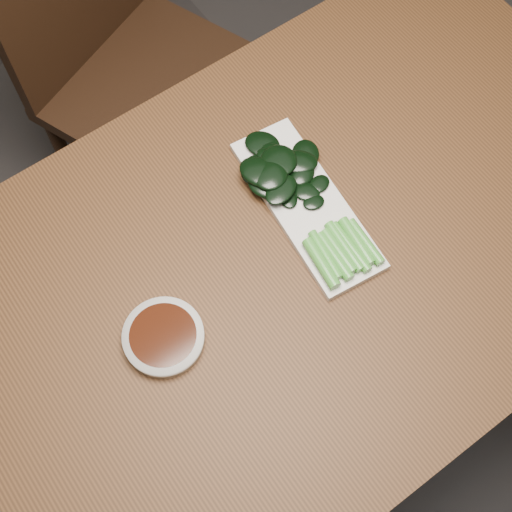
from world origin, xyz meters
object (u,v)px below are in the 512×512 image
at_px(chair_far, 132,61).
at_px(gai_lan, 293,192).
at_px(serving_plate, 307,205).
at_px(sauce_bowl, 164,337).
at_px(table, 275,281).

distance_m(chair_far, gai_lan, 0.69).
bearing_deg(serving_plate, gai_lan, 114.00).
height_order(sauce_bowl, gai_lan, gai_lan).
height_order(table, gai_lan, gai_lan).
xyz_separation_m(chair_far, gai_lan, (-0.02, -0.62, 0.29)).
distance_m(table, serving_plate, 0.14).
bearing_deg(gai_lan, serving_plate, -66.00).
distance_m(table, chair_far, 0.74).
relative_size(serving_plate, gai_lan, 1.02).
xyz_separation_m(table, sauce_bowl, (-0.22, -0.00, 0.08)).
bearing_deg(gai_lan, table, -139.48).
bearing_deg(sauce_bowl, serving_plate, 10.18).
bearing_deg(table, gai_lan, 40.52).
bearing_deg(chair_far, serving_plate, -112.02).
height_order(table, chair_far, chair_far).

